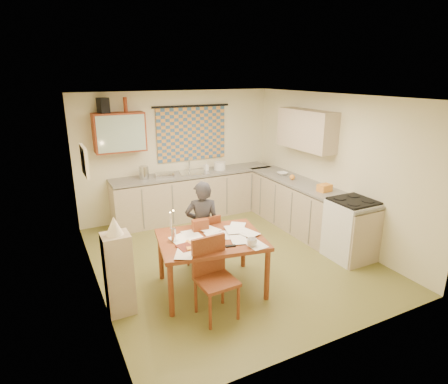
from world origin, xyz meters
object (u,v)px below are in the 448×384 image
chair_far (204,251)px  shelf_stand (119,274)px  dining_table (211,263)px  counter_right (305,209)px  counter_back (195,195)px  person (203,226)px  stove (351,229)px

chair_far → shelf_stand: size_ratio=0.84×
dining_table → shelf_stand: shelf_stand is taller
counter_right → chair_far: bearing=-169.9°
counter_right → shelf_stand: bearing=-165.1°
counter_back → person: 2.22m
dining_table → person: 0.64m
counter_back → counter_right: size_ratio=1.12×
stove → chair_far: (-2.19, 0.74, -0.21)m
stove → dining_table: (-2.33, 0.16, -0.10)m
counter_back → shelf_stand: shelf_stand is taller
stove → shelf_stand: bearing=177.0°
counter_back → dining_table: (-0.86, -2.63, -0.07)m
counter_right → shelf_stand: shelf_stand is taller
counter_right → person: 2.26m
counter_right → stove: bearing=-90.0°
counter_back → stove: bearing=-62.1°
shelf_stand → counter_right: bearing=14.9°
dining_table → chair_far: chair_far is taller
dining_table → chair_far: bearing=86.5°
shelf_stand → person: bearing=21.4°
counter_back → person: person is taller
dining_table → chair_far: size_ratio=1.75×
counter_right → person: size_ratio=2.15×
counter_right → shelf_stand: 3.66m
stove → shelf_stand: 3.55m
counter_back → counter_right: bearing=-48.4°
dining_table → chair_far: (0.14, 0.58, -0.11)m
counter_right → chair_far: size_ratio=3.42×
shelf_stand → dining_table: bearing=-1.3°
chair_far → person: 0.42m
person → shelf_stand: 1.44m
stove → person: bearing=162.2°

